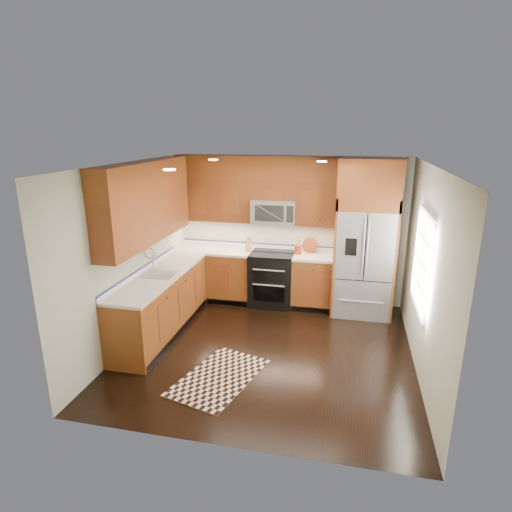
% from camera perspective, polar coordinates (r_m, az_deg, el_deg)
% --- Properties ---
extents(ground, '(4.00, 4.00, 0.00)m').
position_cam_1_polar(ground, '(6.27, 1.57, -12.34)').
color(ground, black).
rests_on(ground, ground).
extents(wall_back, '(4.00, 0.02, 2.60)m').
position_cam_1_polar(wall_back, '(7.66, 4.52, 3.50)').
color(wall_back, '#B2B7A5').
rests_on(wall_back, ground).
extents(wall_left, '(0.02, 4.00, 2.60)m').
position_cam_1_polar(wall_left, '(6.42, -16.15, 0.27)').
color(wall_left, '#B2B7A5').
rests_on(wall_left, ground).
extents(wall_right, '(0.02, 4.00, 2.60)m').
position_cam_1_polar(wall_right, '(5.74, 21.68, -2.19)').
color(wall_right, '#B2B7A5').
rests_on(wall_right, ground).
extents(window, '(0.04, 1.10, 1.30)m').
position_cam_1_polar(window, '(5.90, 21.29, -0.64)').
color(window, white).
rests_on(window, ground).
extents(base_cabinets, '(2.85, 3.00, 0.90)m').
position_cam_1_polar(base_cabinets, '(7.16, -6.75, -4.64)').
color(base_cabinets, brown).
rests_on(base_cabinets, ground).
extents(countertop, '(2.86, 3.01, 0.04)m').
position_cam_1_polar(countertop, '(7.07, -5.49, -0.86)').
color(countertop, beige).
rests_on(countertop, base_cabinets).
extents(upper_cabinets, '(2.85, 3.00, 1.15)m').
position_cam_1_polar(upper_cabinets, '(6.90, -6.05, 8.14)').
color(upper_cabinets, brown).
rests_on(upper_cabinets, ground).
extents(range, '(0.76, 0.67, 0.95)m').
position_cam_1_polar(range, '(7.61, 2.15, -3.06)').
color(range, black).
rests_on(range, ground).
extents(microwave, '(0.76, 0.40, 0.42)m').
position_cam_1_polar(microwave, '(7.42, 2.43, 5.96)').
color(microwave, '#B2B2B7').
rests_on(microwave, ground).
extents(refrigerator, '(0.98, 0.75, 2.60)m').
position_cam_1_polar(refrigerator, '(7.23, 14.35, 2.26)').
color(refrigerator, '#B2B2B7').
rests_on(refrigerator, ground).
extents(sink_faucet, '(0.54, 0.44, 0.37)m').
position_cam_1_polar(sink_faucet, '(6.58, -12.97, -1.89)').
color(sink_faucet, '#B2B2B7').
rests_on(sink_faucet, countertop).
extents(rug, '(1.12, 1.49, 0.01)m').
position_cam_1_polar(rug, '(5.67, -4.92, -15.78)').
color(rug, black).
rests_on(rug, ground).
extents(knife_block, '(0.09, 0.13, 0.25)m').
position_cam_1_polar(knife_block, '(7.58, -1.00, 1.40)').
color(knife_block, tan).
rests_on(knife_block, countertop).
extents(utensil_crock, '(0.14, 0.14, 0.35)m').
position_cam_1_polar(utensil_crock, '(7.43, 5.63, 1.15)').
color(utensil_crock, maroon).
rests_on(utensil_crock, countertop).
extents(cutting_board, '(0.36, 0.36, 0.02)m').
position_cam_1_polar(cutting_board, '(7.57, 7.16, 0.52)').
color(cutting_board, brown).
rests_on(cutting_board, countertop).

